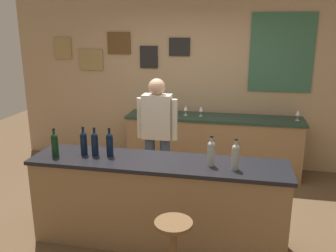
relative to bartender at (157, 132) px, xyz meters
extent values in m
plane|color=brown|center=(0.23, -0.54, -0.94)|extent=(10.00, 10.00, 0.00)
cube|color=tan|center=(0.23, 1.49, 0.46)|extent=(6.00, 0.06, 2.80)
cube|color=#997F4C|center=(-1.97, 1.45, 0.94)|extent=(0.31, 0.02, 0.36)
cube|color=#997F4C|center=(-1.47, 1.45, 0.76)|extent=(0.42, 0.02, 0.34)
cube|color=brown|center=(-0.97, 1.45, 1.03)|extent=(0.39, 0.02, 0.35)
cube|color=black|center=(-0.47, 1.45, 0.82)|extent=(0.29, 0.02, 0.35)
cube|color=black|center=(0.03, 1.45, 0.98)|extent=(0.33, 0.02, 0.28)
cube|color=#38664C|center=(1.58, 1.45, 0.91)|extent=(0.94, 0.02, 1.17)
cube|color=olive|center=(0.23, -0.94, -0.50)|extent=(2.58, 0.57, 0.88)
cube|color=black|center=(0.23, -0.94, -0.04)|extent=(2.63, 0.60, 0.04)
cube|color=olive|center=(0.63, 1.11, -0.51)|extent=(2.63, 0.53, 0.86)
cube|color=#1E382D|center=(0.63, 1.11, -0.06)|extent=(2.68, 0.56, 0.04)
cylinder|color=#384766|center=(0.10, 0.00, -0.51)|extent=(0.13, 0.13, 0.86)
cylinder|color=#384766|center=(-0.10, 0.00, -0.51)|extent=(0.13, 0.13, 0.86)
cube|color=beige|center=(0.00, 0.00, 0.20)|extent=(0.36, 0.20, 0.56)
sphere|color=tan|center=(0.00, 0.00, 0.58)|extent=(0.21, 0.21, 0.21)
cylinder|color=beige|center=(0.22, 0.00, 0.17)|extent=(0.08, 0.08, 0.52)
cylinder|color=beige|center=(-0.22, 0.00, 0.17)|extent=(0.08, 0.08, 0.52)
cylinder|color=brown|center=(0.53, -1.67, -0.27)|extent=(0.32, 0.32, 0.03)
cylinder|color=black|center=(-0.85, -1.03, 0.08)|extent=(0.07, 0.07, 0.20)
sphere|color=black|center=(-0.85, -1.03, 0.20)|extent=(0.07, 0.07, 0.07)
cylinder|color=black|center=(-0.85, -1.03, 0.23)|extent=(0.03, 0.03, 0.09)
cylinder|color=black|center=(-0.85, -1.03, 0.28)|extent=(0.03, 0.03, 0.02)
cylinder|color=black|center=(-0.58, -0.92, 0.08)|extent=(0.07, 0.07, 0.20)
sphere|color=black|center=(-0.58, -0.92, 0.20)|extent=(0.07, 0.07, 0.07)
cylinder|color=black|center=(-0.58, -0.92, 0.23)|extent=(0.03, 0.03, 0.09)
cylinder|color=black|center=(-0.58, -0.92, 0.28)|extent=(0.03, 0.03, 0.02)
cylinder|color=black|center=(-0.45, -0.92, 0.08)|extent=(0.07, 0.07, 0.20)
sphere|color=black|center=(-0.45, -0.92, 0.20)|extent=(0.07, 0.07, 0.07)
cylinder|color=black|center=(-0.45, -0.92, 0.23)|extent=(0.03, 0.03, 0.09)
cylinder|color=black|center=(-0.45, -0.92, 0.28)|extent=(0.03, 0.03, 0.02)
cylinder|color=black|center=(-0.29, -0.90, 0.08)|extent=(0.07, 0.07, 0.20)
sphere|color=black|center=(-0.29, -0.90, 0.20)|extent=(0.07, 0.07, 0.07)
cylinder|color=black|center=(-0.29, -0.90, 0.23)|extent=(0.03, 0.03, 0.09)
cylinder|color=black|center=(-0.29, -0.90, 0.28)|extent=(0.03, 0.03, 0.02)
cylinder|color=#999E99|center=(0.77, -0.97, 0.08)|extent=(0.07, 0.07, 0.20)
sphere|color=#999E99|center=(0.77, -0.97, 0.20)|extent=(0.07, 0.07, 0.07)
cylinder|color=#999E99|center=(0.77, -0.97, 0.23)|extent=(0.03, 0.03, 0.09)
cylinder|color=black|center=(0.77, -0.97, 0.28)|extent=(0.03, 0.03, 0.02)
cylinder|color=#999E99|center=(1.00, -1.02, 0.08)|extent=(0.07, 0.07, 0.20)
sphere|color=#999E99|center=(1.00, -1.02, 0.20)|extent=(0.07, 0.07, 0.07)
cylinder|color=#999E99|center=(1.00, -1.02, 0.23)|extent=(0.03, 0.03, 0.09)
cylinder|color=black|center=(1.00, -1.02, 0.28)|extent=(0.03, 0.03, 0.02)
cylinder|color=silver|center=(-0.52, 1.15, -0.03)|extent=(0.06, 0.06, 0.00)
cylinder|color=silver|center=(-0.52, 1.15, 0.01)|extent=(0.01, 0.01, 0.07)
cone|color=silver|center=(-0.52, 1.15, 0.08)|extent=(0.07, 0.07, 0.08)
cylinder|color=silver|center=(0.19, 1.12, -0.03)|extent=(0.06, 0.06, 0.00)
cylinder|color=silver|center=(0.19, 1.12, 0.01)|extent=(0.01, 0.01, 0.07)
cone|color=silver|center=(0.19, 1.12, 0.08)|extent=(0.07, 0.07, 0.08)
cylinder|color=silver|center=(0.43, 1.11, -0.03)|extent=(0.06, 0.06, 0.00)
cylinder|color=silver|center=(0.43, 1.11, 0.01)|extent=(0.01, 0.01, 0.07)
cone|color=silver|center=(0.43, 1.11, 0.08)|extent=(0.07, 0.07, 0.08)
cylinder|color=silver|center=(1.85, 1.13, -0.03)|extent=(0.06, 0.06, 0.00)
cylinder|color=silver|center=(1.85, 1.13, 0.01)|extent=(0.01, 0.01, 0.07)
cone|color=silver|center=(1.85, 1.13, 0.08)|extent=(0.07, 0.07, 0.08)
cylinder|color=#338C4C|center=(-0.02, 1.14, 0.01)|extent=(0.08, 0.08, 0.09)
torus|color=#338C4C|center=(0.03, 1.14, 0.02)|extent=(0.06, 0.01, 0.06)
camera|label=1|loc=(1.02, -4.27, 1.29)|focal=38.52mm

